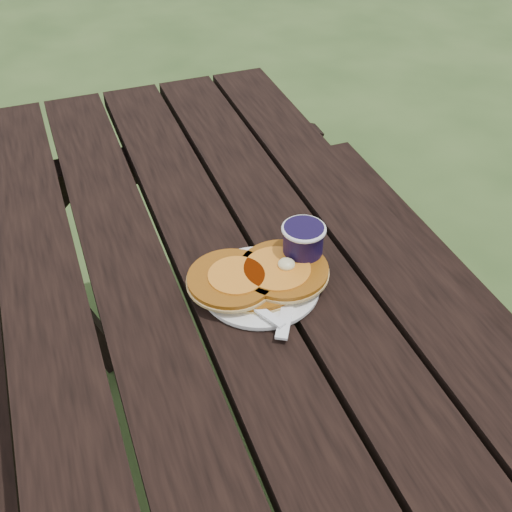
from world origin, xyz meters
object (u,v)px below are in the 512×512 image
object	(u,v)px
pancake_stack	(259,276)
coffee_cup	(303,244)
plate	(260,287)
picnic_table	(244,445)

from	to	relation	value
pancake_stack	coffee_cup	size ratio (longest dim) A/B	2.77
plate	pancake_stack	size ratio (longest dim) A/B	0.82
plate	picnic_table	bearing A→B (deg)	-138.51
plate	coffee_cup	world-z (taller)	coffee_cup
coffee_cup	plate	bearing A→B (deg)	-161.95
pancake_stack	picnic_table	bearing A→B (deg)	-135.40
pancake_stack	plate	bearing A→B (deg)	-102.37
picnic_table	plate	bearing A→B (deg)	41.49
picnic_table	pancake_stack	distance (m)	0.41
picnic_table	pancake_stack	size ratio (longest dim) A/B	7.38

